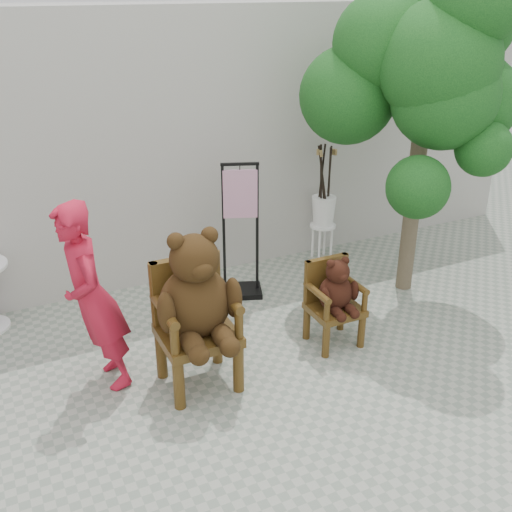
# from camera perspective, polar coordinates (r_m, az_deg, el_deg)

# --- Properties ---
(ground_plane) EXTENTS (60.00, 60.00, 0.00)m
(ground_plane) POSITION_cam_1_polar(r_m,az_deg,el_deg) (5.28, 5.97, -12.79)
(ground_plane) COLOR gray
(ground_plane) RESTS_ON ground
(back_wall) EXTENTS (9.00, 1.00, 3.00)m
(back_wall) POSITION_cam_1_polar(r_m,az_deg,el_deg) (7.21, -6.54, 10.89)
(back_wall) COLOR #AFACA4
(back_wall) RESTS_ON ground
(chair_big) EXTENTS (0.71, 0.76, 1.44)m
(chair_big) POSITION_cam_1_polar(r_m,az_deg,el_deg) (4.96, -5.74, -4.37)
(chair_big) COLOR #3E290D
(chair_big) RESTS_ON ground
(chair_small) EXTENTS (0.48, 0.49, 0.90)m
(chair_small) POSITION_cam_1_polar(r_m,az_deg,el_deg) (5.69, 7.51, -3.56)
(chair_small) COLOR #3E290D
(chair_small) RESTS_ON ground
(person) EXTENTS (0.43, 0.63, 1.68)m
(person) POSITION_cam_1_polar(r_m,az_deg,el_deg) (5.09, -15.30, -3.91)
(person) COLOR #B2162D
(person) RESTS_ON ground
(display_stand) EXTENTS (0.54, 0.49, 1.51)m
(display_stand) POSITION_cam_1_polar(r_m,az_deg,el_deg) (6.51, -1.46, 0.96)
(display_stand) COLOR black
(display_stand) RESTS_ON ground
(stool_bucket) EXTENTS (0.32, 0.32, 1.45)m
(stool_bucket) POSITION_cam_1_polar(r_m,az_deg,el_deg) (7.42, 6.44, 4.36)
(stool_bucket) COLOR white
(stool_bucket) RESTS_ON ground
(tree) EXTENTS (2.15, 1.85, 3.50)m
(tree) POSITION_cam_1_polar(r_m,az_deg,el_deg) (6.30, 16.35, 16.86)
(tree) COLOR #483C2B
(tree) RESTS_ON ground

